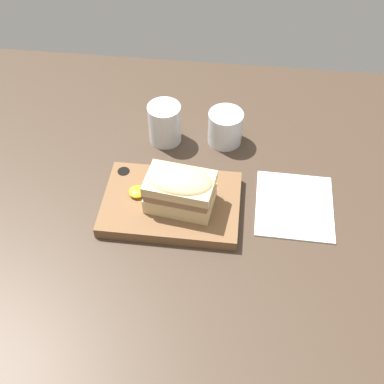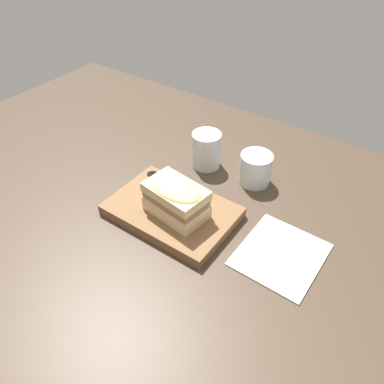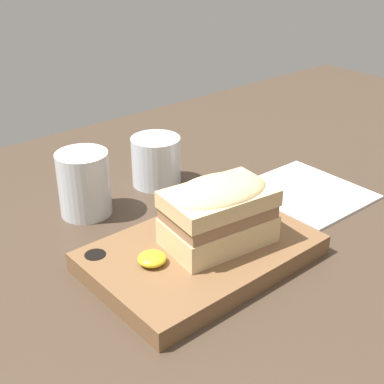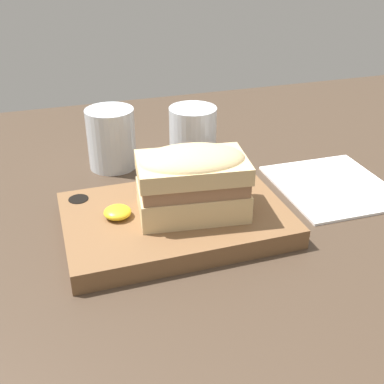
{
  "view_description": "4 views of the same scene",
  "coord_description": "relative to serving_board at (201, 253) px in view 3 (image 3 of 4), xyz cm",
  "views": [
    {
      "loc": [
        4.14,
        -63.03,
        81.25
      ],
      "look_at": [
        -3.04,
        -1.2,
        10.05
      ],
      "focal_mm": 45.0,
      "sensor_mm": 36.0,
      "label": 1
    },
    {
      "loc": [
        32.49,
        -48.14,
        63.23
      ],
      "look_at": [
        -3.26,
        2.71,
        10.04
      ],
      "focal_mm": 35.0,
      "sensor_mm": 36.0,
      "label": 2
    },
    {
      "loc": [
        -46.32,
        -42.33,
        42.0
      ],
      "look_at": [
        -7.07,
        3.44,
        11.03
      ],
      "focal_mm": 50.0,
      "sensor_mm": 36.0,
      "label": 3
    },
    {
      "loc": [
        -22.0,
        -50.57,
        36.88
      ],
      "look_at": [
        -6.14,
        -1.56,
        8.4
      ],
      "focal_mm": 45.0,
      "sensor_mm": 36.0,
      "label": 4
    }
  ],
  "objects": [
    {
      "name": "dining_table",
      "position": [
        7.73,
        -0.92,
        -2.31
      ],
      "size": [
        183.14,
        110.83,
        2.0
      ],
      "color": "#423326",
      "rests_on": "ground"
    },
    {
      "name": "sandwich",
      "position": [
        2.12,
        -1.02,
        6.07
      ],
      "size": [
        14.54,
        10.19,
        8.88
      ],
      "rotation": [
        0.0,
        0.0,
        -0.13
      ],
      "color": "#DBBC84",
      "rests_on": "serving_board"
    },
    {
      "name": "water_glass",
      "position": [
        -4.47,
        21.15,
        2.95
      ],
      "size": [
        7.76,
        7.76,
        9.8
      ],
      "color": "silver",
      "rests_on": "dining_table"
    },
    {
      "name": "mustard_dollop",
      "position": [
        -7.26,
        0.73,
        2.0
      ],
      "size": [
        3.5,
        3.5,
        1.4
      ],
      "color": "gold",
      "rests_on": "serving_board"
    },
    {
      "name": "napkin",
      "position": [
        26.04,
        3.42,
        -1.11
      ],
      "size": [
        16.58,
        18.32,
        0.4
      ],
      "rotation": [
        0.0,
        0.0,
        -0.02
      ],
      "color": "white",
      "rests_on": "dining_table"
    },
    {
      "name": "wine_glass",
      "position": [
        9.75,
        22.28,
        2.36
      ],
      "size": [
        8.17,
        8.17,
        8.17
      ],
      "color": "silver",
      "rests_on": "dining_table"
    },
    {
      "name": "serving_board",
      "position": [
        0.0,
        0.0,
        0.0
      ],
      "size": [
        28.58,
        19.2,
        2.67
      ],
      "color": "brown",
      "rests_on": "dining_table"
    }
  ]
}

